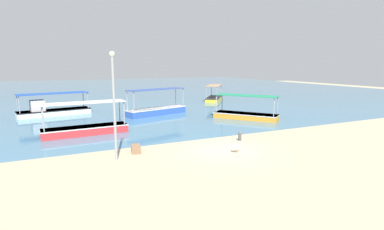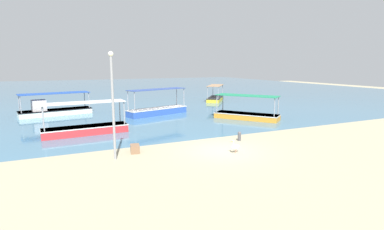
% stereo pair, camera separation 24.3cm
% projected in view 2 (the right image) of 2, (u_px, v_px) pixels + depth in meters
% --- Properties ---
extents(ground, '(120.00, 120.00, 0.00)m').
position_uv_depth(ground, '(222.00, 150.00, 18.48)').
color(ground, tan).
extents(harbor_water, '(110.00, 90.00, 0.00)m').
position_uv_depth(harbor_water, '(104.00, 90.00, 61.53)').
color(harbor_water, '#416D89').
rests_on(harbor_water, ground).
extents(fishing_boat_far_left, '(6.28, 2.03, 2.45)m').
position_uv_depth(fishing_boat_far_left, '(86.00, 128.00, 22.65)').
color(fishing_boat_far_left, red).
rests_on(fishing_boat_far_left, harbor_water).
extents(fishing_boat_near_left, '(4.69, 5.41, 2.26)m').
position_uv_depth(fishing_boat_near_left, '(215.00, 98.00, 43.37)').
color(fishing_boat_near_left, gold).
rests_on(fishing_boat_near_left, harbor_water).
extents(fishing_boat_near_right, '(7.25, 3.26, 2.30)m').
position_uv_depth(fishing_boat_near_right, '(53.00, 110.00, 31.12)').
color(fishing_boat_near_right, silver).
rests_on(fishing_boat_near_right, harbor_water).
extents(fishing_boat_center, '(5.22, 6.01, 2.31)m').
position_uv_depth(fishing_boat_center, '(247.00, 114.00, 28.92)').
color(fishing_boat_center, orange).
rests_on(fishing_boat_center, harbor_water).
extents(fishing_boat_far_right, '(6.90, 3.45, 2.69)m').
position_uv_depth(fishing_boat_far_right, '(157.00, 110.00, 31.52)').
color(fishing_boat_far_right, '#2E54B1').
rests_on(fishing_boat_far_right, harbor_water).
extents(pelican, '(0.80, 0.31, 0.80)m').
position_uv_depth(pelican, '(235.00, 147.00, 17.87)').
color(pelican, '#E0997A').
rests_on(pelican, ground).
extents(lamp_post, '(0.28, 0.28, 5.92)m').
position_uv_depth(lamp_post, '(113.00, 100.00, 16.16)').
color(lamp_post, gray).
rests_on(lamp_post, ground).
extents(mooring_bollard, '(0.24, 0.24, 0.66)m').
position_uv_depth(mooring_bollard, '(239.00, 136.00, 20.72)').
color(mooring_bollard, '#47474C').
rests_on(mooring_bollard, ground).
extents(cargo_crate, '(0.68, 0.94, 0.45)m').
position_uv_depth(cargo_crate, '(135.00, 149.00, 17.98)').
color(cargo_crate, '#826045').
rests_on(cargo_crate, ground).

